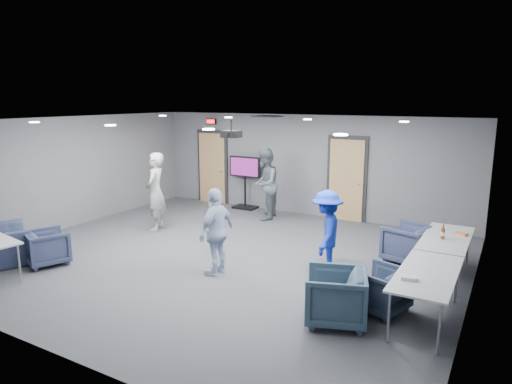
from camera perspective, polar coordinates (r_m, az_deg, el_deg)
The scene contains 27 objects.
floor at distance 9.29m, azimuth -4.16°, elevation -8.06°, with size 9.00×9.00×0.00m, color #323439.
ceiling at distance 8.75m, azimuth -4.42°, elevation 8.82°, with size 9.00×9.00×0.00m, color white.
wall_back at distance 12.39m, azimuth 6.10°, elevation 3.35°, with size 9.00×0.02×2.70m, color slate.
wall_front at distance 6.14m, azimuth -25.73°, elevation -6.40°, with size 9.00×0.02×2.70m, color slate.
wall_left at distance 12.00m, azimuth -22.44°, elevation 2.25°, with size 0.02×8.00×2.70m, color slate.
wall_right at distance 7.47m, azimuth 25.78°, elevation -3.31°, with size 0.02×8.00×2.70m, color slate.
door_left at distance 13.85m, azimuth -5.45°, elevation 3.06°, with size 1.06×0.17×2.24m.
door_right at distance 11.97m, azimuth 11.25°, elevation 1.53°, with size 1.06×0.17×2.24m.
exit_sign at distance 13.70m, azimuth -5.61°, elevation 8.77°, with size 0.32×0.08×0.16m.
hvac_diffuser at distance 11.41m, azimuth 1.46°, elevation 9.43°, with size 0.60×0.60×0.03m, color black.
downlights at distance 8.75m, azimuth -4.42°, elevation 8.72°, with size 6.18×3.78×0.02m.
person_a at distance 11.13m, azimuth -12.45°, elevation 0.03°, with size 0.68×0.45×1.87m, color #969996.
person_b at distance 11.87m, azimuth 1.11°, elevation 0.98°, with size 0.90×0.70×1.86m, color slate.
person_c at distance 8.20m, azimuth -4.97°, elevation -4.94°, with size 0.93×0.39×1.58m, color #AFBDE1.
person_d at distance 8.32m, azimuth 8.81°, elevation -4.99°, with size 0.99×0.57×1.53m, color #1A31A9.
chair_right_a at distance 9.32m, azimuth 18.48°, elevation -6.15°, with size 0.80×0.82×0.75m, color #333A58.
chair_right_b at distance 7.19m, azimuth 15.20°, elevation -11.65°, with size 0.72×0.74×0.67m, color #323F56.
chair_right_c at distance 6.68m, azimuth 9.90°, elevation -12.77°, with size 0.82×0.84×0.77m, color #364B5D.
chair_front_a at distance 9.63m, azimuth -24.63°, elevation -6.30°, with size 0.72×0.74×0.67m, color #333B58.
chair_front_b at distance 10.10m, azimuth -29.28°, elevation -5.84°, with size 1.08×0.94×0.70m, color #333C59.
table_right_a at distance 8.73m, azimuth 22.67°, elevation -5.52°, with size 0.77×1.85×0.73m.
table_right_b at distance 6.94m, azimuth 20.61°, elevation -9.74°, with size 0.78×1.86×0.73m.
bottle_right at distance 8.56m, azimuth 22.32°, elevation -4.83°, with size 0.07×0.07×0.27m.
snack_box at distance 8.96m, azimuth 24.31°, elevation -4.79°, with size 0.19×0.13×0.04m, color #CE6533.
wrapper at distance 6.58m, azimuth 18.53°, elevation -10.13°, with size 0.21×0.14×0.05m, color silver.
tv_stand at distance 13.03m, azimuth -1.38°, elevation 1.60°, with size 0.98×0.47×1.50m.
projector at distance 9.50m, azimuth -3.12°, elevation 7.27°, with size 0.39×0.36×0.36m.
Camera 1 is at (4.90, -7.24, 3.13)m, focal length 32.00 mm.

